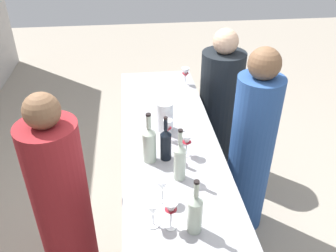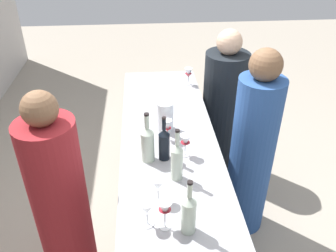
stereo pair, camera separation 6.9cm
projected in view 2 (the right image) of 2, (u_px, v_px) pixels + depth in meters
ground_plane at (168, 229)px, 2.97m from camera, size 12.00×12.00×0.00m
bar_counter at (168, 185)px, 2.70m from camera, size 2.08×0.64×0.97m
wine_bottle_leftmost_clear_pale at (189, 213)px, 1.65m from camera, size 0.07×0.07×0.31m
wine_bottle_second_left_clear_pale at (177, 161)px, 1.97m from camera, size 0.07×0.07×0.33m
wine_bottle_center_clear_pale at (148, 143)px, 2.12m from camera, size 0.08×0.08×0.33m
wine_bottle_second_right_near_black at (164, 143)px, 2.13m from camera, size 0.07×0.07×0.30m
wine_glass_near_left at (188, 74)px, 3.04m from camera, size 0.07×0.07×0.15m
wine_glass_near_center at (185, 142)px, 2.17m from camera, size 0.07×0.07×0.15m
wine_glass_near_right at (167, 127)px, 2.32m from camera, size 0.06×0.06×0.15m
wine_glass_far_left at (165, 210)px, 1.67m from camera, size 0.07×0.07×0.17m
wine_glass_far_center at (158, 185)px, 1.83m from camera, size 0.08×0.08×0.14m
wine_glass_far_right at (147, 209)px, 1.69m from camera, size 0.07×0.07×0.14m
water_pitcher at (165, 116)px, 2.42m from camera, size 0.11×0.11×0.21m
person_left_guest at (223, 110)px, 3.36m from camera, size 0.45×0.45×1.43m
person_center_guest at (252, 153)px, 2.66m from camera, size 0.34×0.34×1.55m
person_right_guest at (63, 213)px, 2.15m from camera, size 0.37×0.37×1.54m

